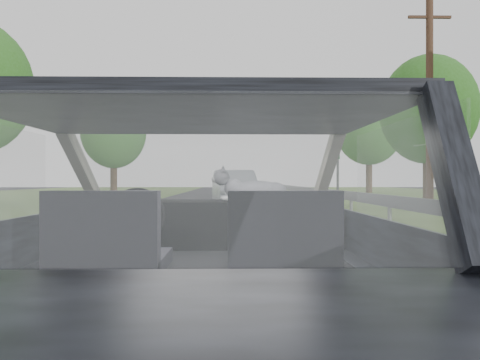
{
  "coord_description": "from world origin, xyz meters",
  "views": [
    {
      "loc": [
        0.16,
        -2.45,
        1.14
      ],
      "look_at": [
        0.22,
        0.52,
        1.14
      ],
      "focal_mm": 35.0,
      "sensor_mm": 36.0,
      "label": 1
    }
  ],
  "objects_px": {
    "cat": "(257,189)",
    "utility_pole": "(430,103)",
    "other_car": "(235,188)",
    "highway_sign": "(338,175)",
    "subject_car": "(200,259)"
  },
  "relations": [
    {
      "from": "cat",
      "to": "utility_pole",
      "type": "distance_m",
      "value": 16.06
    },
    {
      "from": "other_car",
      "to": "utility_pole",
      "type": "distance_m",
      "value": 8.36
    },
    {
      "from": "cat",
      "to": "highway_sign",
      "type": "xyz_separation_m",
      "value": [
        4.54,
        17.48,
        0.26
      ]
    },
    {
      "from": "subject_car",
      "to": "cat",
      "type": "height_order",
      "value": "subject_car"
    },
    {
      "from": "utility_pole",
      "to": "other_car",
      "type": "bearing_deg",
      "value": 158.29
    },
    {
      "from": "other_car",
      "to": "highway_sign",
      "type": "distance_m",
      "value": 4.62
    },
    {
      "from": "cat",
      "to": "other_car",
      "type": "distance_m",
      "value": 16.93
    },
    {
      "from": "subject_car",
      "to": "utility_pole",
      "type": "bearing_deg",
      "value": 62.91
    },
    {
      "from": "cat",
      "to": "highway_sign",
      "type": "relative_size",
      "value": 0.19
    },
    {
      "from": "other_car",
      "to": "highway_sign",
      "type": "bearing_deg",
      "value": 0.59
    },
    {
      "from": "cat",
      "to": "utility_pole",
      "type": "xyz_separation_m",
      "value": [
        7.17,
        14.07,
        2.9
      ]
    },
    {
      "from": "other_car",
      "to": "cat",
      "type": "bearing_deg",
      "value": -96.28
    },
    {
      "from": "subject_car",
      "to": "other_car",
      "type": "relative_size",
      "value": 0.84
    },
    {
      "from": "subject_car",
      "to": "utility_pole",
      "type": "distance_m",
      "value": 16.8
    },
    {
      "from": "cat",
      "to": "other_car",
      "type": "height_order",
      "value": "other_car"
    }
  ]
}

